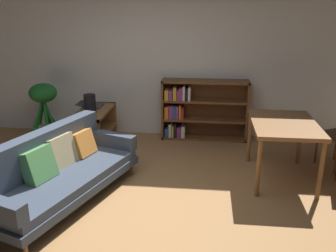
# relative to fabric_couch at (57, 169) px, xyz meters

# --- Properties ---
(ground_plane) EXTENTS (8.16, 8.16, 0.00)m
(ground_plane) POSITION_rel_fabric_couch_xyz_m (0.84, -0.24, -0.39)
(ground_plane) COLOR #9E7042
(back_wall_panel) EXTENTS (6.80, 0.10, 2.70)m
(back_wall_panel) POSITION_rel_fabric_couch_xyz_m (0.84, 2.46, 0.96)
(back_wall_panel) COLOR silver
(back_wall_panel) RESTS_ON ground_plane
(fabric_couch) EXTENTS (1.45, 2.21, 0.82)m
(fabric_couch) POSITION_rel_fabric_couch_xyz_m (0.00, 0.00, 0.00)
(fabric_couch) COLOR brown
(fabric_couch) RESTS_ON ground_plane
(media_console) EXTENTS (0.47, 1.02, 0.63)m
(media_console) POSITION_rel_fabric_couch_xyz_m (-0.05, 1.65, -0.08)
(media_console) COLOR brown
(media_console) RESTS_ON ground_plane
(open_laptop) EXTENTS (0.41, 0.33, 0.06)m
(open_laptop) POSITION_rel_fabric_couch_xyz_m (-0.15, 1.87, 0.26)
(open_laptop) COLOR #333338
(open_laptop) RESTS_ON media_console
(desk_speaker) EXTENTS (0.18, 0.18, 0.29)m
(desk_speaker) POSITION_rel_fabric_couch_xyz_m (-0.04, 1.48, 0.39)
(desk_speaker) COLOR black
(desk_speaker) RESTS_ON media_console
(potted_floor_plant) EXTENTS (0.45, 0.48, 0.99)m
(potted_floor_plant) POSITION_rel_fabric_couch_xyz_m (-0.96, 1.88, 0.29)
(potted_floor_plant) COLOR #9E9389
(potted_floor_plant) RESTS_ON ground_plane
(dining_table) EXTENTS (0.81, 1.14, 0.79)m
(dining_table) POSITION_rel_fabric_couch_xyz_m (2.71, 0.84, 0.31)
(dining_table) COLOR brown
(dining_table) RESTS_ON ground_plane
(bookshelf) EXTENTS (1.44, 0.32, 1.02)m
(bookshelf) POSITION_rel_fabric_couch_xyz_m (1.57, 2.28, 0.12)
(bookshelf) COLOR brown
(bookshelf) RESTS_ON ground_plane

